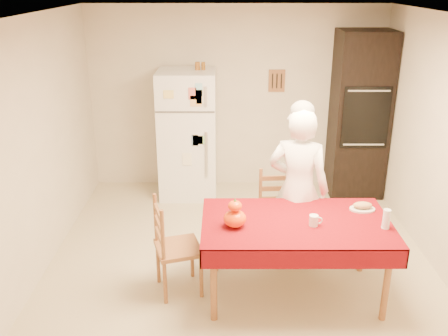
{
  "coord_description": "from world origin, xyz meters",
  "views": [
    {
      "loc": [
        -0.17,
        -4.49,
        2.82
      ],
      "look_at": [
        -0.17,
        0.2,
        1.02
      ],
      "focal_mm": 40.0,
      "sensor_mm": 36.0,
      "label": 1
    }
  ],
  "objects_px": {
    "oven_cabinet": "(359,115)",
    "chair_far": "(278,211)",
    "seated_woman": "(298,189)",
    "pumpkin_lower": "(235,219)",
    "chair_left": "(171,244)",
    "coffee_mug": "(314,221)",
    "wine_glass": "(386,219)",
    "bread_plate": "(362,209)",
    "refrigerator": "(188,134)",
    "dining_table": "(296,228)"
  },
  "relations": [
    {
      "from": "oven_cabinet",
      "to": "seated_woman",
      "type": "bearing_deg",
      "value": -119.72
    },
    {
      "from": "chair_left",
      "to": "pumpkin_lower",
      "type": "distance_m",
      "value": 0.68
    },
    {
      "from": "chair_left",
      "to": "seated_woman",
      "type": "height_order",
      "value": "seated_woman"
    },
    {
      "from": "seated_woman",
      "to": "chair_far",
      "type": "bearing_deg",
      "value": -31.17
    },
    {
      "from": "dining_table",
      "to": "bread_plate",
      "type": "xyz_separation_m",
      "value": [
        0.65,
        0.23,
        0.08
      ]
    },
    {
      "from": "refrigerator",
      "to": "coffee_mug",
      "type": "height_order",
      "value": "refrigerator"
    },
    {
      "from": "wine_glass",
      "to": "pumpkin_lower",
      "type": "bearing_deg",
      "value": 178.57
    },
    {
      "from": "refrigerator",
      "to": "bread_plate",
      "type": "relative_size",
      "value": 7.08
    },
    {
      "from": "dining_table",
      "to": "pumpkin_lower",
      "type": "height_order",
      "value": "pumpkin_lower"
    },
    {
      "from": "bread_plate",
      "to": "dining_table",
      "type": "bearing_deg",
      "value": -160.44
    },
    {
      "from": "refrigerator",
      "to": "wine_glass",
      "type": "distance_m",
      "value": 3.12
    },
    {
      "from": "chair_left",
      "to": "pumpkin_lower",
      "type": "height_order",
      "value": "chair_left"
    },
    {
      "from": "refrigerator",
      "to": "oven_cabinet",
      "type": "height_order",
      "value": "oven_cabinet"
    },
    {
      "from": "wine_glass",
      "to": "chair_far",
      "type": "bearing_deg",
      "value": 134.28
    },
    {
      "from": "chair_far",
      "to": "refrigerator",
      "type": "bearing_deg",
      "value": 119.8
    },
    {
      "from": "coffee_mug",
      "to": "wine_glass",
      "type": "relative_size",
      "value": 0.57
    },
    {
      "from": "seated_woman",
      "to": "pumpkin_lower",
      "type": "distance_m",
      "value": 0.91
    },
    {
      "from": "refrigerator",
      "to": "coffee_mug",
      "type": "relative_size",
      "value": 17.0
    },
    {
      "from": "chair_far",
      "to": "pumpkin_lower",
      "type": "distance_m",
      "value": 1.01
    },
    {
      "from": "dining_table",
      "to": "pumpkin_lower",
      "type": "distance_m",
      "value": 0.58
    },
    {
      "from": "chair_left",
      "to": "dining_table",
      "type": "bearing_deg",
      "value": -109.21
    },
    {
      "from": "seated_woman",
      "to": "refrigerator",
      "type": "bearing_deg",
      "value": -38.31
    },
    {
      "from": "pumpkin_lower",
      "to": "chair_far",
      "type": "bearing_deg",
      "value": 60.05
    },
    {
      "from": "oven_cabinet",
      "to": "pumpkin_lower",
      "type": "height_order",
      "value": "oven_cabinet"
    },
    {
      "from": "seated_woman",
      "to": "bread_plate",
      "type": "distance_m",
      "value": 0.65
    },
    {
      "from": "oven_cabinet",
      "to": "bread_plate",
      "type": "height_order",
      "value": "oven_cabinet"
    },
    {
      "from": "chair_left",
      "to": "coffee_mug",
      "type": "height_order",
      "value": "chair_left"
    },
    {
      "from": "pumpkin_lower",
      "to": "seated_woman",
      "type": "bearing_deg",
      "value": 44.85
    },
    {
      "from": "refrigerator",
      "to": "chair_far",
      "type": "xyz_separation_m",
      "value": [
        1.05,
        -1.62,
        -0.34
      ]
    },
    {
      "from": "seated_woman",
      "to": "pumpkin_lower",
      "type": "xyz_separation_m",
      "value": [
        -0.64,
        -0.64,
        -0.0
      ]
    },
    {
      "from": "refrigerator",
      "to": "bread_plate",
      "type": "bearing_deg",
      "value": -49.94
    },
    {
      "from": "seated_woman",
      "to": "bread_plate",
      "type": "xyz_separation_m",
      "value": [
        0.57,
        -0.31,
        -0.07
      ]
    },
    {
      "from": "refrigerator",
      "to": "chair_left",
      "type": "relative_size",
      "value": 1.79
    },
    {
      "from": "oven_cabinet",
      "to": "wine_glass",
      "type": "relative_size",
      "value": 12.5
    },
    {
      "from": "chair_far",
      "to": "seated_woman",
      "type": "relative_size",
      "value": 0.56
    },
    {
      "from": "coffee_mug",
      "to": "pumpkin_lower",
      "type": "height_order",
      "value": "pumpkin_lower"
    },
    {
      "from": "chair_left",
      "to": "coffee_mug",
      "type": "xyz_separation_m",
      "value": [
        1.28,
        -0.13,
        0.3
      ]
    },
    {
      "from": "seated_woman",
      "to": "bread_plate",
      "type": "bearing_deg",
      "value": 168.89
    },
    {
      "from": "chair_left",
      "to": "coffee_mug",
      "type": "distance_m",
      "value": 1.32
    },
    {
      "from": "wine_glass",
      "to": "chair_left",
      "type": "bearing_deg",
      "value": 174.81
    },
    {
      "from": "seated_woman",
      "to": "chair_left",
      "type": "bearing_deg",
      "value": 39.93
    },
    {
      "from": "dining_table",
      "to": "chair_far",
      "type": "xyz_separation_m",
      "value": [
        -0.08,
        0.73,
        -0.18
      ]
    },
    {
      "from": "oven_cabinet",
      "to": "seated_woman",
      "type": "distance_m",
      "value": 2.16
    },
    {
      "from": "chair_left",
      "to": "pumpkin_lower",
      "type": "xyz_separation_m",
      "value": [
        0.58,
        -0.14,
        0.33
      ]
    },
    {
      "from": "seated_woman",
      "to": "bread_plate",
      "type": "height_order",
      "value": "seated_woman"
    },
    {
      "from": "oven_cabinet",
      "to": "chair_far",
      "type": "relative_size",
      "value": 2.32
    },
    {
      "from": "refrigerator",
      "to": "dining_table",
      "type": "xyz_separation_m",
      "value": [
        1.13,
        -2.36,
        -0.16
      ]
    },
    {
      "from": "wine_glass",
      "to": "bread_plate",
      "type": "height_order",
      "value": "wine_glass"
    },
    {
      "from": "chair_far",
      "to": "chair_left",
      "type": "height_order",
      "value": "same"
    },
    {
      "from": "bread_plate",
      "to": "chair_left",
      "type": "bearing_deg",
      "value": -174.05
    }
  ]
}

